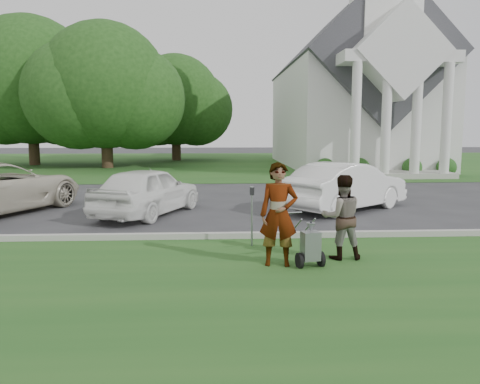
{
  "coord_description": "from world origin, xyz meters",
  "views": [
    {
      "loc": [
        -0.61,
        -10.22,
        2.54
      ],
      "look_at": [
        -0.08,
        0.0,
        1.19
      ],
      "focal_mm": 35.0,
      "sensor_mm": 36.0,
      "label": 1
    }
  ],
  "objects": [
    {
      "name": "curb",
      "position": [
        0.0,
        0.55,
        0.07
      ],
      "size": [
        80.0,
        0.18,
        0.15
      ],
      "primitive_type": "cube",
      "color": "#9E9E93",
      "rests_on": "ground"
    },
    {
      "name": "car_b",
      "position": [
        -2.67,
        3.83,
        0.73
      ],
      "size": [
        3.24,
        4.65,
        1.47
      ],
      "primitive_type": "imported",
      "rotation": [
        0.0,
        0.0,
        2.75
      ],
      "color": "white",
      "rests_on": "ground"
    },
    {
      "name": "parking_meter_near",
      "position": [
        0.17,
        -0.2,
        0.84
      ],
      "size": [
        0.1,
        0.09,
        1.33
      ],
      "color": "gray",
      "rests_on": "ground"
    },
    {
      "name": "car_d",
      "position": [
        3.54,
        4.38,
        0.77
      ],
      "size": [
        4.65,
        4.15,
        1.53
      ],
      "primitive_type": "imported",
      "rotation": [
        0.0,
        0.0,
        2.24
      ],
      "color": "white",
      "rests_on": "ground"
    },
    {
      "name": "tree_back",
      "position": [
        -4.01,
        29.99,
        4.73
      ],
      "size": [
        9.61,
        7.6,
        8.89
      ],
      "color": "#332316",
      "rests_on": "ground"
    },
    {
      "name": "tree_far",
      "position": [
        -14.01,
        24.99,
        5.69
      ],
      "size": [
        11.64,
        9.2,
        10.73
      ],
      "color": "#332316",
      "rests_on": "ground"
    },
    {
      "name": "church_lawn",
      "position": [
        0.0,
        27.0,
        0.01
      ],
      "size": [
        80.0,
        30.0,
        0.01
      ],
      "primitive_type": "cube",
      "color": "#20501B",
      "rests_on": "ground"
    },
    {
      "name": "ground",
      "position": [
        0.0,
        0.0,
        0.0
      ],
      "size": [
        120.0,
        120.0,
        0.0
      ],
      "primitive_type": "plane",
      "color": "#333335",
      "rests_on": "ground"
    },
    {
      "name": "person_right",
      "position": [
        1.85,
        -1.3,
        0.83
      ],
      "size": [
        0.82,
        0.65,
        1.67
      ],
      "primitive_type": "imported",
      "rotation": [
        0.0,
        0.0,
        3.16
      ],
      "color": "#999999",
      "rests_on": "ground"
    },
    {
      "name": "tree_left",
      "position": [
        -8.01,
        21.99,
        5.11
      ],
      "size": [
        10.63,
        8.4,
        9.71
      ],
      "color": "#332316",
      "rests_on": "ground"
    },
    {
      "name": "person_left",
      "position": [
        0.55,
        -1.7,
        0.97
      ],
      "size": [
        0.76,
        0.55,
        1.94
      ],
      "primitive_type": "imported",
      "rotation": [
        0.0,
        0.0,
        -0.12
      ],
      "color": "#999999",
      "rests_on": "ground"
    },
    {
      "name": "church",
      "position": [
        9.0,
        23.11,
        5.94
      ],
      "size": [
        9.19,
        19.0,
        24.1
      ],
      "color": "white",
      "rests_on": "ground"
    },
    {
      "name": "striping_cart",
      "position": [
        1.13,
        -1.84,
        0.39
      ],
      "size": [
        0.6,
        1.04,
        0.92
      ],
      "rotation": [
        0.0,
        0.0,
        0.21
      ],
      "color": "black",
      "rests_on": "ground"
    },
    {
      "name": "grass_strip",
      "position": [
        0.0,
        -3.0,
        0.01
      ],
      "size": [
        80.0,
        7.0,
        0.01
      ],
      "primitive_type": "cube",
      "color": "#20501B",
      "rests_on": "ground"
    }
  ]
}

